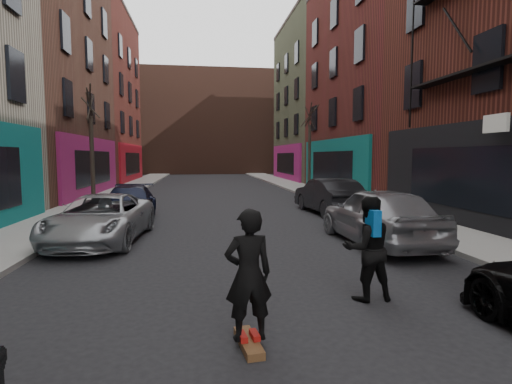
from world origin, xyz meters
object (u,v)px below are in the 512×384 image
object	(u,v)px
parked_left_end	(129,204)
skateboarder	(248,275)
parked_right_far	(378,215)
pedestrian	(367,248)
parked_left_far	(101,218)
skateboard	(249,343)
parked_right_end	(328,196)
tree_right_far	(310,139)
tree_left_far	(91,135)

from	to	relation	value
parked_left_end	skateboarder	world-z (taller)	skateboarder
parked_right_far	pedestrian	distance (m)	4.48
parked_left_far	pedestrian	world-z (taller)	pedestrian
skateboard	pedestrian	size ratio (longest dim) A/B	0.46
parked_right_end	parked_left_end	bearing A→B (deg)	1.68
parked_right_far	skateboarder	bearing A→B (deg)	50.67
tree_right_far	parked_left_far	xyz separation A→B (m)	(-10.05, -14.54, -2.87)
parked_left_end	parked_right_far	world-z (taller)	parked_right_far
parked_left_far	parked_right_end	size ratio (longest dim) A/B	1.06
tree_left_far	skateboarder	xyz separation A→B (m)	(5.68, -15.27, -2.45)
tree_right_far	parked_right_end	world-z (taller)	tree_right_far
pedestrian	parked_right_end	bearing A→B (deg)	-107.38
tree_right_far	skateboard	world-z (taller)	tree_right_far
tree_right_far	parked_right_end	bearing A→B (deg)	-101.09
parked_right_end	skateboarder	size ratio (longest dim) A/B	2.69
parked_right_end	skateboard	size ratio (longest dim) A/B	5.59
skateboarder	parked_right_end	bearing A→B (deg)	-119.83
tree_right_far	parked_right_far	size ratio (longest dim) A/B	1.46
parked_right_end	pedestrian	bearing A→B (deg)	70.67
parked_left_far	parked_left_end	world-z (taller)	parked_left_far
parked_left_end	parked_right_end	world-z (taller)	parked_right_end
skateboarder	parked_left_end	bearing A→B (deg)	-79.80
parked_right_end	tree_left_far	bearing A→B (deg)	-25.68
tree_right_far	pedestrian	xyz separation A→B (m)	(-4.56, -19.89, -2.65)
parked_left_end	skateboard	bearing A→B (deg)	-76.06
skateboard	skateboarder	distance (m)	0.88
skateboarder	skateboard	bearing A→B (deg)	180.00
parked_left_far	skateboarder	distance (m)	7.51
parked_left_end	parked_left_far	bearing A→B (deg)	-95.36
tree_left_far	parked_right_far	distance (m)	14.24
tree_right_far	pedestrian	world-z (taller)	tree_right_far
parked_left_far	parked_right_far	world-z (taller)	parked_right_far
parked_right_end	tree_right_far	bearing A→B (deg)	-105.65
parked_right_far	parked_right_end	bearing A→B (deg)	-96.34
parked_left_far	pedestrian	bearing A→B (deg)	-39.97
parked_left_end	parked_right_end	distance (m)	7.99
parked_left_end	parked_right_end	bearing A→B (deg)	3.12
tree_left_far	parked_right_end	distance (m)	11.49
parked_right_end	skateboard	xyz separation A→B (m)	(-4.76, -11.24, -0.69)
pedestrian	skateboarder	bearing A→B (deg)	29.93
skateboarder	tree_left_far	bearing A→B (deg)	-76.48
parked_right_end	parked_right_far	bearing A→B (deg)	80.20
skateboarder	pedestrian	bearing A→B (deg)	-154.33
tree_right_far	parked_right_end	xyz separation A→B (m)	(-1.97, -10.03, -2.79)
tree_right_far	parked_right_end	size ratio (longest dim) A/B	1.52
tree_right_far	skateboarder	xyz separation A→B (m)	(-6.72, -21.27, -2.60)
parked_right_far	tree_right_far	bearing A→B (deg)	-100.05
tree_right_far	parked_left_end	world-z (taller)	tree_right_far
skateboard	pedestrian	xyz separation A→B (m)	(2.16, 1.38, 0.83)
parked_left_far	parked_left_end	size ratio (longest dim) A/B	1.07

